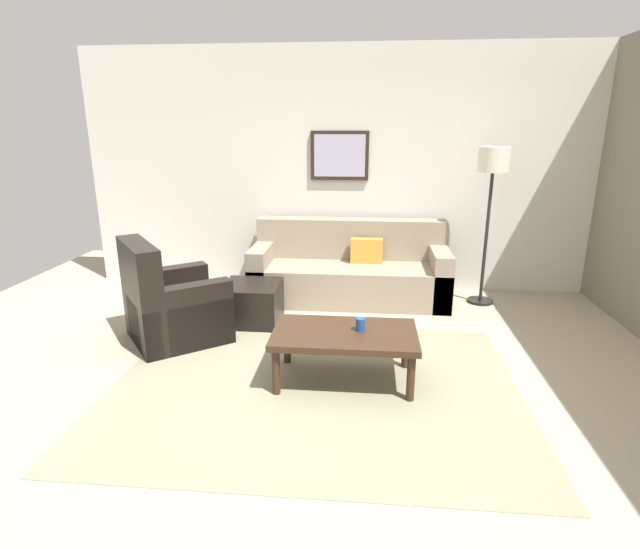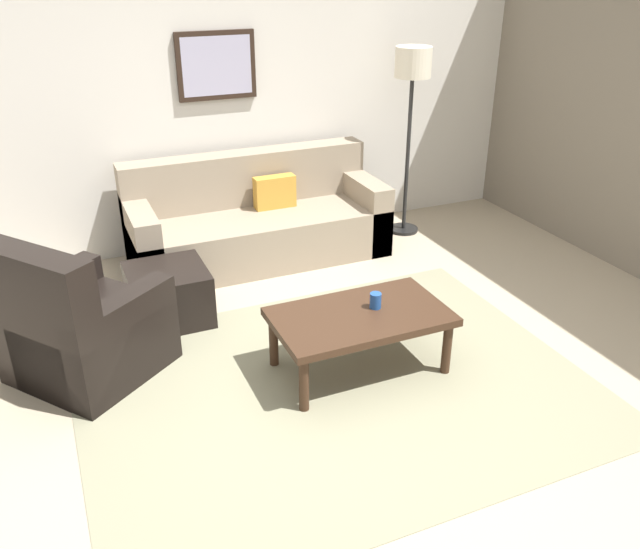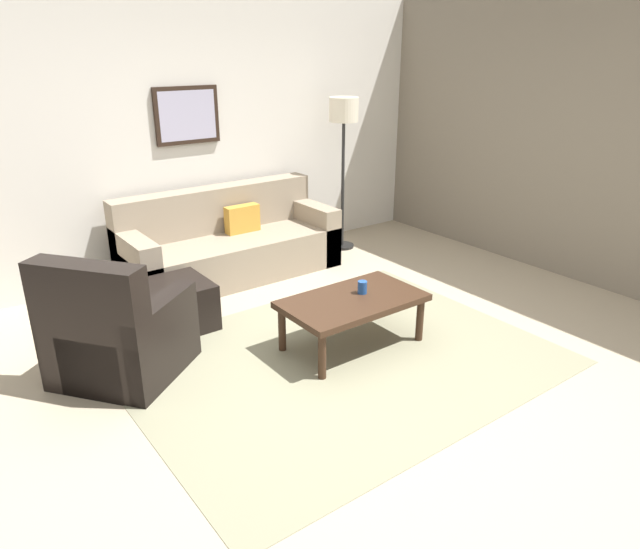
{
  "view_description": "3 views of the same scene",
  "coord_description": "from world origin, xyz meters",
  "views": [
    {
      "loc": [
        0.36,
        -3.38,
        1.91
      ],
      "look_at": [
        -0.01,
        0.53,
        0.74
      ],
      "focal_mm": 27.9,
      "sensor_mm": 36.0,
      "label": 1
    },
    {
      "loc": [
        -1.44,
        -3.08,
        2.45
      ],
      "look_at": [
        0.05,
        0.38,
        0.6
      ],
      "focal_mm": 37.13,
      "sensor_mm": 36.0,
      "label": 2
    },
    {
      "loc": [
        -2.44,
        -3.03,
        2.24
      ],
      "look_at": [
        -0.06,
        0.18,
        0.66
      ],
      "focal_mm": 32.7,
      "sensor_mm": 36.0,
      "label": 3
    }
  ],
  "objects": [
    {
      "name": "ottoman",
      "position": [
        -0.77,
        1.26,
        0.2
      ],
      "size": [
        0.56,
        0.56,
        0.4
      ],
      "primitive_type": "cube",
      "color": "black",
      "rests_on": "ground_plane"
    },
    {
      "name": "armchair_leather",
      "position": [
        -1.42,
        0.76,
        0.31
      ],
      "size": [
        1.12,
        1.12,
        0.95
      ],
      "color": "black",
      "rests_on": "ground_plane"
    },
    {
      "name": "stone_feature_panel",
      "position": [
        3.0,
        0.0,
        1.4
      ],
      "size": [
        0.12,
        5.2,
        2.8
      ],
      "primitive_type": "cube",
      "color": "slate",
      "rests_on": "ground_plane"
    },
    {
      "name": "ground_plane",
      "position": [
        0.0,
        0.0,
        0.0
      ],
      "size": [
        8.0,
        8.0,
        0.0
      ],
      "primitive_type": "plane",
      "color": "tan"
    },
    {
      "name": "area_rug",
      "position": [
        0.0,
        0.0,
        0.0
      ],
      "size": [
        3.08,
        2.4,
        0.01
      ],
      "primitive_type": "cube",
      "color": "gray",
      "rests_on": "ground_plane"
    },
    {
      "name": "cup",
      "position": [
        0.34,
        0.16,
        0.46
      ],
      "size": [
        0.07,
        0.07,
        0.1
      ],
      "primitive_type": "cylinder",
      "color": "#1E478C",
      "rests_on": "coffee_table"
    },
    {
      "name": "couch_main",
      "position": [
        0.19,
        2.12,
        0.3
      ],
      "size": [
        2.19,
        0.85,
        0.88
      ],
      "color": "gray",
      "rests_on": "ground_plane"
    },
    {
      "name": "framed_artwork",
      "position": [
        0.04,
        2.51,
        1.59
      ],
      "size": [
        0.67,
        0.04,
        0.56
      ],
      "color": "black"
    },
    {
      "name": "lamp_standing",
      "position": [
        1.67,
        2.07,
        1.41
      ],
      "size": [
        0.32,
        0.32,
        1.71
      ],
      "color": "black",
      "rests_on": "ground_plane"
    },
    {
      "name": "rear_partition",
      "position": [
        0.0,
        2.6,
        1.4
      ],
      "size": [
        6.0,
        0.12,
        2.8
      ],
      "primitive_type": "cube",
      "color": "silver",
      "rests_on": "ground_plane"
    },
    {
      "name": "coffee_table",
      "position": [
        0.22,
        0.13,
        0.36
      ],
      "size": [
        1.1,
        0.64,
        0.41
      ],
      "color": "#382316",
      "rests_on": "ground_plane"
    }
  ]
}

